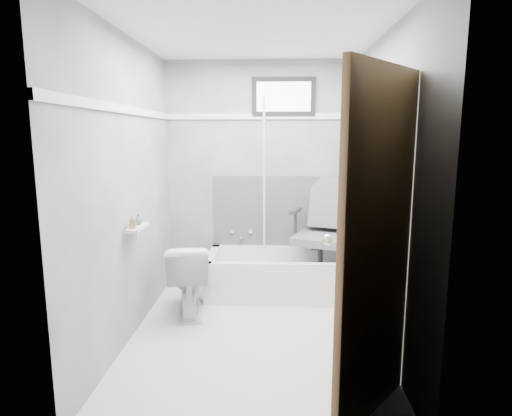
# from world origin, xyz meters

# --- Properties ---
(floor) EXTENTS (2.60, 2.60, 0.00)m
(floor) POSITION_xyz_m (0.00, 0.00, 0.00)
(floor) COLOR white
(floor) RESTS_ON ground
(ceiling) EXTENTS (2.60, 2.60, 0.00)m
(ceiling) POSITION_xyz_m (0.00, 0.00, 2.40)
(ceiling) COLOR silver
(ceiling) RESTS_ON floor
(wall_back) EXTENTS (2.00, 0.02, 2.40)m
(wall_back) POSITION_xyz_m (0.00, 1.30, 1.20)
(wall_back) COLOR slate
(wall_back) RESTS_ON floor
(wall_front) EXTENTS (2.00, 0.02, 2.40)m
(wall_front) POSITION_xyz_m (0.00, -1.30, 1.20)
(wall_front) COLOR slate
(wall_front) RESTS_ON floor
(wall_left) EXTENTS (0.02, 2.60, 2.40)m
(wall_left) POSITION_xyz_m (-1.00, 0.00, 1.20)
(wall_left) COLOR slate
(wall_left) RESTS_ON floor
(wall_right) EXTENTS (0.02, 2.60, 2.40)m
(wall_right) POSITION_xyz_m (1.00, 0.00, 1.20)
(wall_right) COLOR slate
(wall_right) RESTS_ON floor
(bathtub) EXTENTS (1.50, 0.70, 0.42)m
(bathtub) POSITION_xyz_m (0.23, 0.93, 0.21)
(bathtub) COLOR white
(bathtub) RESTS_ON floor
(office_chair) EXTENTS (0.79, 0.79, 1.08)m
(office_chair) POSITION_xyz_m (0.64, 0.97, 0.66)
(office_chair) COLOR #5C5B60
(office_chair) RESTS_ON bathtub
(toilet) EXTENTS (0.48, 0.72, 0.66)m
(toilet) POSITION_xyz_m (-0.62, 0.41, 0.33)
(toilet) COLOR white
(toilet) RESTS_ON floor
(door) EXTENTS (0.78, 0.78, 2.00)m
(door) POSITION_xyz_m (0.98, -1.28, 1.00)
(door) COLOR brown
(door) RESTS_ON floor
(window) EXTENTS (0.66, 0.04, 0.40)m
(window) POSITION_xyz_m (0.25, 1.29, 2.02)
(window) COLOR black
(window) RESTS_ON wall_back
(backerboard) EXTENTS (1.50, 0.02, 0.78)m
(backerboard) POSITION_xyz_m (0.25, 1.29, 0.80)
(backerboard) COLOR #4C4C4F
(backerboard) RESTS_ON wall_back
(trim_back) EXTENTS (2.00, 0.02, 0.06)m
(trim_back) POSITION_xyz_m (0.00, 1.29, 1.82)
(trim_back) COLOR white
(trim_back) RESTS_ON wall_back
(trim_left) EXTENTS (0.02, 2.60, 0.06)m
(trim_left) POSITION_xyz_m (-0.99, 0.00, 1.82)
(trim_left) COLOR white
(trim_left) RESTS_ON wall_left
(pole) EXTENTS (0.02, 0.46, 1.91)m
(pole) POSITION_xyz_m (0.06, 1.06, 1.05)
(pole) COLOR white
(pole) RESTS_ON bathtub
(shelf) EXTENTS (0.10, 0.32, 0.02)m
(shelf) POSITION_xyz_m (-0.93, -0.03, 0.90)
(shelf) COLOR silver
(shelf) RESTS_ON wall_left
(soap_bottle_a) EXTENTS (0.05, 0.05, 0.10)m
(soap_bottle_a) POSITION_xyz_m (-0.94, -0.11, 0.97)
(soap_bottle_a) COLOR olive
(soap_bottle_a) RESTS_ON shelf
(soap_bottle_b) EXTENTS (0.09, 0.09, 0.09)m
(soap_bottle_b) POSITION_xyz_m (-0.94, 0.03, 0.96)
(soap_bottle_b) COLOR #465E80
(soap_bottle_b) RESTS_ON shelf
(faucet) EXTENTS (0.26, 0.10, 0.16)m
(faucet) POSITION_xyz_m (-0.20, 1.27, 0.55)
(faucet) COLOR silver
(faucet) RESTS_ON wall_back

